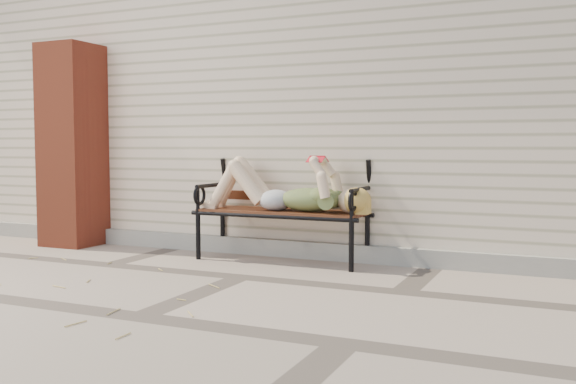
% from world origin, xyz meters
% --- Properties ---
extents(ground, '(80.00, 80.00, 0.00)m').
position_xyz_m(ground, '(0.00, 0.00, 0.00)').
color(ground, gray).
rests_on(ground, ground).
extents(house_wall, '(8.00, 4.00, 3.00)m').
position_xyz_m(house_wall, '(0.00, 3.00, 1.50)').
color(house_wall, beige).
rests_on(house_wall, ground).
extents(foundation_strip, '(8.00, 0.10, 0.15)m').
position_xyz_m(foundation_strip, '(0.00, 0.97, 0.07)').
color(foundation_strip, '#A19D91').
rests_on(foundation_strip, ground).
extents(brick_pillar, '(0.50, 0.50, 2.00)m').
position_xyz_m(brick_pillar, '(-2.30, 0.75, 1.00)').
color(brick_pillar, '#943921').
rests_on(brick_pillar, ground).
extents(garden_bench, '(1.60, 0.64, 1.04)m').
position_xyz_m(garden_bench, '(-0.01, 0.86, 0.58)').
color(garden_bench, black).
rests_on(garden_bench, ground).
extents(reading_woman, '(1.51, 0.34, 0.48)m').
position_xyz_m(reading_woman, '(0.01, 0.73, 0.62)').
color(reading_woman, '#093540').
rests_on(reading_woman, ground).
extents(straw_scatter, '(2.67, 1.76, 0.01)m').
position_xyz_m(straw_scatter, '(-1.25, -0.73, 0.01)').
color(straw_scatter, tan).
rests_on(straw_scatter, ground).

